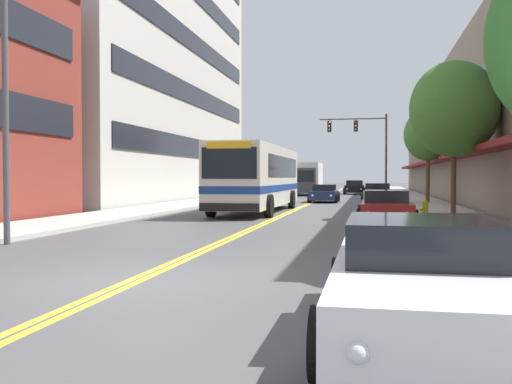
# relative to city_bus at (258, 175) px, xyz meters

# --- Properties ---
(ground_plane) EXTENTS (240.00, 240.00, 0.00)m
(ground_plane) POSITION_rel_city_bus_xyz_m (1.64, 17.94, -1.82)
(ground_plane) COLOR #4C4C4F
(sidewalk_left) EXTENTS (3.33, 106.00, 0.13)m
(sidewalk_left) POSITION_rel_city_bus_xyz_m (-5.52, 17.94, -1.75)
(sidewalk_left) COLOR #B2ADA5
(sidewalk_left) RESTS_ON ground_plane
(sidewalk_right) EXTENTS (3.33, 106.00, 0.13)m
(sidewalk_right) POSITION_rel_city_bus_xyz_m (8.80, 17.94, -1.75)
(sidewalk_right) COLOR #B2ADA5
(sidewalk_right) RESTS_ON ground_plane
(centre_line) EXTENTS (0.34, 106.00, 0.01)m
(centre_line) POSITION_rel_city_bus_xyz_m (1.64, 17.94, -1.81)
(centre_line) COLOR yellow
(centre_line) RESTS_ON ground_plane
(storefront_row_right) EXTENTS (9.10, 68.00, 10.05)m
(storefront_row_right) POSITION_rel_city_bus_xyz_m (14.70, 17.94, 3.20)
(storefront_row_right) COLOR gray
(storefront_row_right) RESTS_ON ground_plane
(city_bus) EXTENTS (2.87, 11.92, 3.21)m
(city_bus) POSITION_rel_city_bus_xyz_m (0.00, 0.00, 0.00)
(city_bus) COLOR silver
(city_bus) RESTS_ON ground_plane
(car_charcoal_parked_left_mid) EXTENTS (2.05, 4.42, 1.24)m
(car_charcoal_parked_left_mid) POSITION_rel_city_bus_xyz_m (-2.63, 10.33, -1.23)
(car_charcoal_parked_left_mid) COLOR #232328
(car_charcoal_parked_left_mid) RESTS_ON ground_plane
(car_white_parked_right_foreground) EXTENTS (2.16, 4.87, 1.28)m
(car_white_parked_right_foreground) POSITION_rel_city_bus_xyz_m (6.08, -21.78, -1.21)
(car_white_parked_right_foreground) COLOR white
(car_white_parked_right_foreground) RESTS_ON ground_plane
(car_red_parked_right_mid) EXTENTS (2.00, 4.21, 1.27)m
(car_red_parked_right_mid) POSITION_rel_city_bus_xyz_m (6.07, -7.34, -1.21)
(car_red_parked_right_mid) COLOR maroon
(car_red_parked_right_mid) RESTS_ON ground_plane
(car_beige_parked_right_far) EXTENTS (2.00, 4.41, 1.35)m
(car_beige_parked_right_far) POSITION_rel_city_bus_xyz_m (5.99, 8.95, -1.19)
(car_beige_parked_right_far) COLOR #BCAD89
(car_beige_parked_right_far) RESTS_ON ground_plane
(car_navy_moving_lead) EXTENTS (2.00, 4.42, 1.23)m
(car_navy_moving_lead) POSITION_rel_city_bus_xyz_m (2.43, 11.54, -1.23)
(car_navy_moving_lead) COLOR #19234C
(car_navy_moving_lead) RESTS_ON ground_plane
(car_black_moving_second) EXTENTS (2.18, 4.51, 1.41)m
(car_black_moving_second) POSITION_rel_city_bus_xyz_m (4.02, 30.73, -1.16)
(car_black_moving_second) COLOR black
(car_black_moving_second) RESTS_ON ground_plane
(box_truck) EXTENTS (2.60, 7.54, 3.11)m
(box_truck) POSITION_rel_city_bus_xyz_m (-0.34, 26.81, -0.22)
(box_truck) COLOR #38383D
(box_truck) RESTS_ON ground_plane
(traffic_signal_mast) EXTENTS (5.58, 0.38, 6.94)m
(traffic_signal_mast) POSITION_rel_city_bus_xyz_m (5.02, 20.22, 3.10)
(traffic_signal_mast) COLOR #47474C
(traffic_signal_mast) RESTS_ON ground_plane
(street_lamp_left_near) EXTENTS (2.16, 0.28, 7.11)m
(street_lamp_left_near) POSITION_rel_city_bus_xyz_m (-3.35, -14.99, 2.45)
(street_lamp_left_near) COLOR #47474C
(street_lamp_left_near) RESTS_ON ground_plane
(street_tree_right_mid) EXTENTS (3.62, 3.62, 6.41)m
(street_tree_right_mid) POSITION_rel_city_bus_xyz_m (8.91, -3.28, 2.73)
(street_tree_right_mid) COLOR brown
(street_tree_right_mid) RESTS_ON sidewalk_right
(street_tree_right_far) EXTENTS (3.00, 3.00, 5.92)m
(street_tree_right_far) POSITION_rel_city_bus_xyz_m (9.10, 9.18, 2.57)
(street_tree_right_far) COLOR brown
(street_tree_right_far) RESTS_ON sidewalk_right
(fire_hydrant) EXTENTS (0.31, 0.23, 0.75)m
(fire_hydrant) POSITION_rel_city_bus_xyz_m (7.59, -5.46, -1.31)
(fire_hydrant) COLOR yellow
(fire_hydrant) RESTS_ON sidewalk_right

